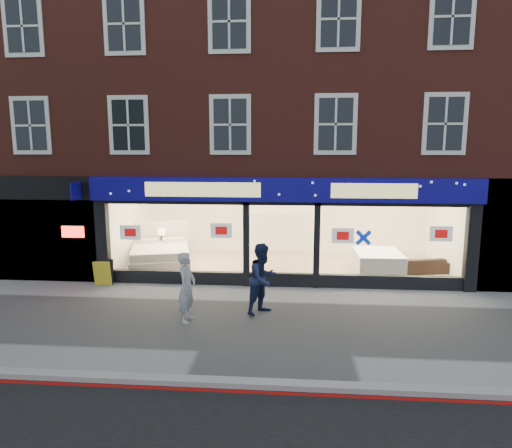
# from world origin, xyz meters

# --- Properties ---
(ground) EXTENTS (120.00, 120.00, 0.00)m
(ground) POSITION_xyz_m (0.00, 0.00, 0.00)
(ground) COLOR gray
(ground) RESTS_ON ground
(kerb_line) EXTENTS (60.00, 0.10, 0.01)m
(kerb_line) POSITION_xyz_m (0.00, -3.10, 0.01)
(kerb_line) COLOR #8C0A07
(kerb_line) RESTS_ON ground
(kerb_stone) EXTENTS (60.00, 0.25, 0.12)m
(kerb_stone) POSITION_xyz_m (0.00, -2.90, 0.06)
(kerb_stone) COLOR gray
(kerb_stone) RESTS_ON ground
(showroom_floor) EXTENTS (11.00, 4.50, 0.10)m
(showroom_floor) POSITION_xyz_m (0.00, 5.25, 0.05)
(showroom_floor) COLOR tan
(showroom_floor) RESTS_ON ground
(building) EXTENTS (19.00, 8.26, 10.30)m
(building) POSITION_xyz_m (-0.02, 6.93, 6.67)
(building) COLOR maroon
(building) RESTS_ON ground
(display_bed) EXTENTS (2.56, 2.86, 1.38)m
(display_bed) POSITION_xyz_m (-4.24, 4.80, 0.48)
(display_bed) COLOR beige
(display_bed) RESTS_ON showroom_floor
(bedside_table) EXTENTS (0.51, 0.51, 0.55)m
(bedside_table) POSITION_xyz_m (-4.47, 5.78, 0.38)
(bedside_table) COLOR brown
(bedside_table) RESTS_ON showroom_floor
(mattress_stack) EXTENTS (1.47, 1.85, 0.72)m
(mattress_stack) POSITION_xyz_m (3.10, 4.40, 0.46)
(mattress_stack) COLOR white
(mattress_stack) RESTS_ON showroom_floor
(sofa) EXTENTS (1.82, 1.03, 0.50)m
(sofa) POSITION_xyz_m (4.60, 4.64, 0.35)
(sofa) COLOR black
(sofa) RESTS_ON showroom_floor
(a_board) EXTENTS (0.55, 0.40, 0.79)m
(a_board) POSITION_xyz_m (-5.39, 2.70, 0.39)
(a_board) COLOR gold
(a_board) RESTS_ON ground
(pedestrian_grey) EXTENTS (0.48, 0.67, 1.70)m
(pedestrian_grey) POSITION_xyz_m (-2.18, 0.04, 0.85)
(pedestrian_grey) COLOR #A2A4AA
(pedestrian_grey) RESTS_ON ground
(pedestrian_blue) EXTENTS (1.08, 1.11, 1.80)m
(pedestrian_blue) POSITION_xyz_m (-0.39, 0.74, 0.90)
(pedestrian_blue) COLOR #161E3F
(pedestrian_blue) RESTS_ON ground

